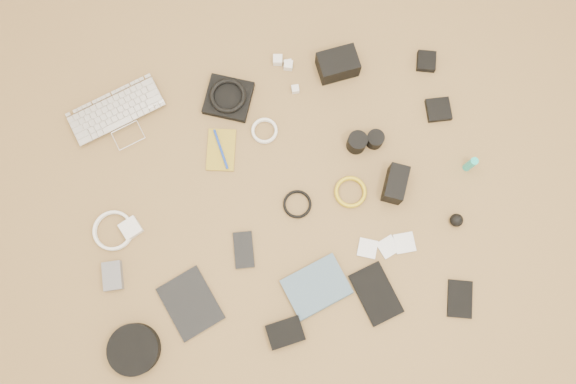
{
  "coord_description": "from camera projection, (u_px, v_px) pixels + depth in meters",
  "views": [
    {
      "loc": [
        -0.01,
        -0.37,
        1.98
      ],
      "look_at": [
        0.05,
        0.03,
        0.02
      ],
      "focal_mm": 35.0,
      "sensor_mm": 36.0,
      "label": 1
    }
  ],
  "objects": [
    {
      "name": "filter_case_mid",
      "position": [
        388.0,
        247.0,
        1.98
      ],
      "size": [
        0.08,
        0.08,
        0.01
      ],
      "primitive_type": "cube",
      "rotation": [
        0.0,
        0.0,
        0.38
      ],
      "color": "silver",
      "rests_on": "ground"
    },
    {
      "name": "air_blower",
      "position": [
        456.0,
        220.0,
        1.98
      ],
      "size": [
        0.05,
        0.05,
        0.05
      ],
      "primitive_type": "sphere",
      "rotation": [
        0.0,
        0.0,
        -0.12
      ],
      "color": "black",
      "rests_on": "ground"
    },
    {
      "name": "laptop",
      "position": [
        122.0,
        122.0,
        2.06
      ],
      "size": [
        0.41,
        0.34,
        0.03
      ],
      "primitive_type": "imported",
      "rotation": [
        0.0,
        0.0,
        0.33
      ],
      "color": "silver",
      "rests_on": "ground"
    },
    {
      "name": "phone",
      "position": [
        244.0,
        250.0,
        1.98
      ],
      "size": [
        0.07,
        0.13,
        0.01
      ],
      "primitive_type": "cube",
      "rotation": [
        0.0,
        0.0,
        -0.06
      ],
      "color": "black",
      "rests_on": "ground"
    },
    {
      "name": "notebook_black_a",
      "position": [
        376.0,
        294.0,
        1.95
      ],
      "size": [
        0.17,
        0.22,
        0.01
      ],
      "primitive_type": "cube",
      "rotation": [
        0.0,
        0.0,
        0.29
      ],
      "color": "black",
      "rests_on": "ground"
    },
    {
      "name": "lens_a",
      "position": [
        357.0,
        142.0,
        2.02
      ],
      "size": [
        0.08,
        0.08,
        0.08
      ],
      "primitive_type": "cylinder",
      "rotation": [
        0.0,
        0.0,
        0.23
      ],
      "color": "black",
      "rests_on": "ground"
    },
    {
      "name": "charger_c",
      "position": [
        288.0,
        64.0,
        2.11
      ],
      "size": [
        0.03,
        0.03,
        0.03
      ],
      "primitive_type": "cube",
      "rotation": [
        0.0,
        0.0,
        0.04
      ],
      "color": "silver",
      "rests_on": "ground"
    },
    {
      "name": "tablet",
      "position": [
        191.0,
        303.0,
        1.94
      ],
      "size": [
        0.23,
        0.25,
        0.01
      ],
      "primitive_type": "cube",
      "rotation": [
        0.0,
        0.0,
        0.38
      ],
      "color": "black",
      "rests_on": "ground"
    },
    {
      "name": "charger_a",
      "position": [
        278.0,
        60.0,
        2.11
      ],
      "size": [
        0.04,
        0.04,
        0.03
      ],
      "primitive_type": "cube",
      "rotation": [
        0.0,
        0.0,
        -0.17
      ],
      "color": "silver",
      "rests_on": "ground"
    },
    {
      "name": "headphones",
      "position": [
        228.0,
        96.0,
        2.06
      ],
      "size": [
        0.18,
        0.18,
        0.02
      ],
      "primitive_type": "torus",
      "rotation": [
        0.0,
        0.0,
        -0.38
      ],
      "color": "black",
      "rests_on": "headphone_pouch"
    },
    {
      "name": "drive_case",
      "position": [
        285.0,
        333.0,
        1.91
      ],
      "size": [
        0.13,
        0.1,
        0.03
      ],
      "primitive_type": "cube",
      "rotation": [
        0.0,
        0.0,
        0.15
      ],
      "color": "black",
      "rests_on": "ground"
    },
    {
      "name": "pen_blue",
      "position": [
        221.0,
        149.0,
        2.04
      ],
      "size": [
        0.04,
        0.15,
        0.01
      ],
      "primitive_type": "cylinder",
      "rotation": [
        1.57,
        0.0,
        0.18
      ],
      "color": "#1433A5",
      "rests_on": "notebook_olive"
    },
    {
      "name": "dslr_camera",
      "position": [
        338.0,
        64.0,
        2.08
      ],
      "size": [
        0.16,
        0.12,
        0.08
      ],
      "primitive_type": "cube",
      "rotation": [
        0.0,
        0.0,
        0.12
      ],
      "color": "black",
      "rests_on": "ground"
    },
    {
      "name": "cable_black",
      "position": [
        297.0,
        204.0,
        2.01
      ],
      "size": [
        0.11,
        0.11,
        0.01
      ],
      "primitive_type": "torus",
      "rotation": [
        0.0,
        0.0,
        -0.05
      ],
      "color": "black",
      "rests_on": "ground"
    },
    {
      "name": "cable_white_a",
      "position": [
        265.0,
        131.0,
        2.06
      ],
      "size": [
        0.12,
        0.12,
        0.01
      ],
      "primitive_type": "torus",
      "rotation": [
        0.0,
        0.0,
        -0.26
      ],
      "color": "white",
      "rests_on": "ground"
    },
    {
      "name": "power_brick",
      "position": [
        131.0,
        228.0,
        1.98
      ],
      "size": [
        0.09,
        0.09,
        0.03
      ],
      "primitive_type": "cube",
      "rotation": [
        0.0,
        0.0,
        0.43
      ],
      "color": "silver",
      "rests_on": "ground"
    },
    {
      "name": "card_reader",
      "position": [
        438.0,
        110.0,
        2.08
      ],
      "size": [
        0.09,
        0.09,
        0.02
      ],
      "primitive_type": "cube",
      "rotation": [
        0.0,
        0.0,
        -0.05
      ],
      "color": "black",
      "rests_on": "ground"
    },
    {
      "name": "lens_b",
      "position": [
        375.0,
        139.0,
        2.03
      ],
      "size": [
        0.07,
        0.07,
        0.06
      ],
      "primitive_type": "cylinder",
      "rotation": [
        0.0,
        0.0,
        0.11
      ],
      "color": "black",
      "rests_on": "ground"
    },
    {
      "name": "charger_b",
      "position": [
        288.0,
        65.0,
        2.11
      ],
      "size": [
        0.04,
        0.04,
        0.03
      ],
      "primitive_type": "cube",
      "rotation": [
        0.0,
        0.0,
        -0.29
      ],
      "color": "silver",
      "rests_on": "ground"
    },
    {
      "name": "paperback",
      "position": [
        327.0,
        307.0,
        1.93
      ],
      "size": [
        0.25,
        0.21,
        0.02
      ],
      "primitive_type": "imported",
      "rotation": [
        0.0,
        0.0,
        1.89
      ],
      "color": "#435D72",
      "rests_on": "ground"
    },
    {
      "name": "lens_cleaner",
      "position": [
        470.0,
        164.0,
        2.0
      ],
      "size": [
        0.04,
        0.04,
        0.1
      ],
      "primitive_type": "cylinder",
      "rotation": [
        0.0,
        0.0,
        0.33
      ],
      "color": "#1BB3A5",
      "rests_on": "ground"
    },
    {
      "name": "notebook_olive",
      "position": [
        221.0,
        150.0,
        2.05
      ],
      "size": [
        0.13,
        0.17,
        0.01
      ],
      "primitive_type": "cube",
      "rotation": [
        0.0,
        0.0,
        -0.2
      ],
      "color": "olive",
      "rests_on": "ground"
    },
    {
      "name": "headphone_case",
      "position": [
        134.0,
        349.0,
        1.89
      ],
      "size": [
        0.2,
        0.2,
        0.05
      ],
      "primitive_type": "cylinder",
      "rotation": [
        0.0,
        0.0,
        0.19
      ],
      "color": "black",
      "rests_on": "ground"
    },
    {
      "name": "flash",
      "position": [
        395.0,
        184.0,
        1.98
      ],
      "size": [
        0.11,
        0.14,
        0.09
      ],
      "primitive_type": "cube",
      "rotation": [
        0.0,
        0.0,
        -0.42
      ],
      "color": "black",
      "rests_on": "ground"
    },
    {
      "name": "filter_case_right",
      "position": [
        404.0,
        243.0,
        1.98
      ],
      "size": [
        0.07,
        0.07,
        0.01
      ],
      "primitive_type": "cube",
      "rotation": [
        0.0,
        0.0,
        0.02
      ],
      "color": "silver",
      "rests_on": "ground"
    },
    {
      "name": "room_shell",
      "position": [
        257.0,
        40.0,
        0.79
      ],
      "size": [
        4.04,
        4.04,
        2.58
      ],
      "color": "olive",
      "rests_on": "ground"
    },
    {
      "name": "lens_pouch",
      "position": [
        426.0,
        61.0,
        2.11
      ],
      "size": [
        0.08,
        0.09,
        0.03
      ],
      "primitive_type": "cube",
      "rotation": [
        0.0,
        0.0,
        -0.26
      ],
      "color": "black",
      "rests_on": "ground"
    },
    {
      "name": "filter_case_left",
      "position": [
        367.0,
        248.0,
        1.98
      ],
      "size": [
        0.08,
        0.08,
        0.01
      ],
      "primitive_type": "cube",
      "rotation": [
        0.0,
        0.0,
        -0.37
      ],
      "color": "silver",
      "rests_on": "ground"
    },
    {
      "name": "cable_white_b",
      "position": [
        114.0,
        231.0,
        1.99
      ],
      "size": [
        0.18,
        0.18,
        0.01
      ],
      "primitive_type": "torus",
      "rotation": [
        0.0,
        0.0,
        0.25
      ],
      "color": "white",
      "rests_on": "ground"
    },
    {
      "name": "battery_charger",
      "position": [
        113.0,
        276.0,
        1.95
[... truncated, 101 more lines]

